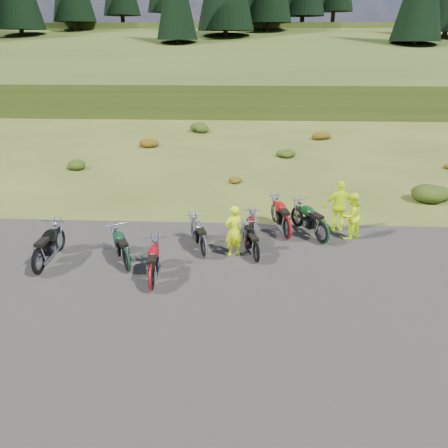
# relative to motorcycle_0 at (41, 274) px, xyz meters

# --- Properties ---
(ground) EXTENTS (300.00, 300.00, 0.00)m
(ground) POSITION_rel_motorcycle_0_xyz_m (5.90, 0.19, 0.00)
(ground) COLOR #3F4717
(ground) RESTS_ON ground
(gravel_pad) EXTENTS (20.00, 12.00, 0.04)m
(gravel_pad) POSITION_rel_motorcycle_0_xyz_m (5.90, -1.81, 0.00)
(gravel_pad) COLOR black
(gravel_pad) RESTS_ON ground
(hill_slope) EXTENTS (300.00, 45.97, 9.37)m
(hill_slope) POSITION_rel_motorcycle_0_xyz_m (5.90, 50.19, 0.00)
(hill_slope) COLOR #314316
(hill_slope) RESTS_ON ground
(hill_plateau) EXTENTS (300.00, 90.00, 9.17)m
(hill_plateau) POSITION_rel_motorcycle_0_xyz_m (5.90, 110.19, 0.00)
(hill_plateau) COLOR #314316
(hill_plateau) RESTS_ON ground
(shrub_1) EXTENTS (1.03, 1.03, 0.61)m
(shrub_1) POSITION_rel_motorcycle_0_xyz_m (-3.20, 11.49, 0.31)
(shrub_1) COLOR #21360D
(shrub_1) RESTS_ON ground
(shrub_2) EXTENTS (1.30, 1.30, 0.77)m
(shrub_2) POSITION_rel_motorcycle_0_xyz_m (-0.30, 16.79, 0.38)
(shrub_2) COLOR #633B0C
(shrub_2) RESTS_ON ground
(shrub_3) EXTENTS (1.56, 1.56, 0.92)m
(shrub_3) POSITION_rel_motorcycle_0_xyz_m (2.60, 22.09, 0.46)
(shrub_3) COLOR #21360D
(shrub_3) RESTS_ON ground
(shrub_4) EXTENTS (0.77, 0.77, 0.45)m
(shrub_4) POSITION_rel_motorcycle_0_xyz_m (5.50, 9.39, 0.23)
(shrub_4) COLOR #633B0C
(shrub_4) RESTS_ON ground
(shrub_5) EXTENTS (1.03, 1.03, 0.61)m
(shrub_5) POSITION_rel_motorcycle_0_xyz_m (8.40, 14.69, 0.31)
(shrub_5) COLOR #21360D
(shrub_5) RESTS_ON ground
(shrub_6) EXTENTS (1.30, 1.30, 0.77)m
(shrub_6) POSITION_rel_motorcycle_0_xyz_m (11.30, 19.99, 0.38)
(shrub_6) COLOR #633B0C
(shrub_6) RESTS_ON ground
(shrub_7) EXTENTS (1.56, 1.56, 0.92)m
(shrub_7) POSITION_rel_motorcycle_0_xyz_m (14.20, 7.29, 0.46)
(shrub_7) COLOR #21360D
(shrub_7) RESTS_ON ground
(motorcycle_0) EXTENTS (0.78, 2.30, 1.20)m
(motorcycle_0) POSITION_rel_motorcycle_0_xyz_m (0.00, 0.00, 0.00)
(motorcycle_0) COLOR black
(motorcycle_0) RESTS_ON ground
(motorcycle_1) EXTENTS (0.89, 2.15, 1.10)m
(motorcycle_1) POSITION_rel_motorcycle_0_xyz_m (3.51, -0.74, 0.00)
(motorcycle_1) COLOR maroon
(motorcycle_1) RESTS_ON ground
(motorcycle_2) EXTENTS (1.61, 2.21, 1.11)m
(motorcycle_2) POSITION_rel_motorcycle_0_xyz_m (2.56, 0.28, 0.00)
(motorcycle_2) COLOR #0E331D
(motorcycle_2) RESTS_ON ground
(motorcycle_3) EXTENTS (1.34, 2.16, 1.07)m
(motorcycle_3) POSITION_rel_motorcycle_0_xyz_m (4.78, 1.33, 0.00)
(motorcycle_3) COLOR #99989D
(motorcycle_3) RESTS_ON ground
(motorcycle_4) EXTENTS (0.87, 2.00, 1.02)m
(motorcycle_4) POSITION_rel_motorcycle_0_xyz_m (6.16, 1.94, 0.00)
(motorcycle_4) COLOR #480C12
(motorcycle_4) RESTS_ON ground
(motorcycle_5) EXTENTS (1.07, 1.95, 0.97)m
(motorcycle_5) POSITION_rel_motorcycle_0_xyz_m (6.43, 1.08, 0.00)
(motorcycle_5) COLOR black
(motorcycle_5) RESTS_ON ground
(motorcycle_6) EXTENTS (1.26, 2.45, 1.22)m
(motorcycle_6) POSITION_rel_motorcycle_0_xyz_m (7.53, 2.86, 0.00)
(motorcycle_6) COLOR #9E0B0F
(motorcycle_6) RESTS_ON ground
(motorcycle_7) EXTENTS (1.74, 2.45, 1.23)m
(motorcycle_7) POSITION_rel_motorcycle_0_xyz_m (8.69, 2.55, 0.00)
(motorcycle_7) COLOR #0E3414
(motorcycle_7) RESTS_ON ground
(person_middle) EXTENTS (0.74, 0.66, 1.69)m
(person_middle) POSITION_rel_motorcycle_0_xyz_m (5.71, 1.50, 0.85)
(person_middle) COLOR #C2E30B
(person_middle) RESTS_ON ground
(person_right_a) EXTENTS (1.03, 1.00, 1.67)m
(person_right_a) POSITION_rel_motorcycle_0_xyz_m (9.70, 3.01, 0.84)
(person_right_a) COLOR #C2E30B
(person_right_a) RESTS_ON ground
(person_right_b) EXTENTS (1.14, 0.56, 1.87)m
(person_right_b) POSITION_rel_motorcycle_0_xyz_m (9.45, 3.73, 0.94)
(person_right_b) COLOR #C2E30B
(person_right_b) RESTS_ON ground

